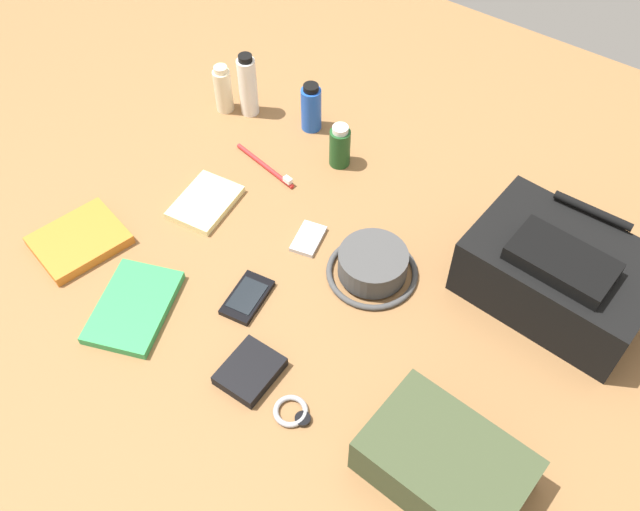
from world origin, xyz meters
TOP-DOWN VIEW (x-y plane):
  - ground_plane at (0.00, 0.00)m, footprint 2.64×2.02m
  - backpack at (0.41, 0.20)m, footprint 0.36×0.26m
  - toiletry_pouch at (0.41, -0.24)m, footprint 0.27×0.23m
  - bucket_hat at (0.09, 0.05)m, footprint 0.19×0.19m
  - lotion_bottle at (-0.47, 0.27)m, footprint 0.04×0.04m
  - toothpaste_tube at (-0.42, 0.30)m, footprint 0.04×0.04m
  - deodorant_spray at (-0.26, 0.34)m, footprint 0.05×0.05m
  - shampoo_bottle at (-0.14, 0.28)m, footprint 0.05×0.05m
  - paperback_novel at (-0.45, -0.23)m, footprint 0.19×0.21m
  - travel_guidebook at (-0.24, -0.29)m, footprint 0.19×0.23m
  - cell_phone at (-0.07, -0.15)m, footprint 0.08×0.12m
  - media_player at (-0.06, 0.05)m, footprint 0.07×0.09m
  - wristwatch at (0.14, -0.29)m, footprint 0.07×0.06m
  - toothbrush at (-0.26, 0.16)m, footprint 0.19×0.05m
  - wallet at (0.04, -0.27)m, footprint 0.09×0.11m
  - notepad at (-0.30, -0.00)m, footprint 0.13×0.16m

SIDE VIEW (x-z plane):
  - ground_plane at x=0.00m, z-range -0.02..0.00m
  - media_player at x=-0.06m, z-range 0.00..0.01m
  - wristwatch at x=0.14m, z-range 0.00..0.01m
  - toothbrush at x=-0.26m, z-range 0.00..0.02m
  - cell_phone at x=-0.07m, z-range 0.00..0.01m
  - notepad at x=-0.30m, z-range 0.00..0.02m
  - travel_guidebook at x=-0.24m, z-range 0.00..0.02m
  - paperback_novel at x=-0.45m, z-range 0.00..0.02m
  - wallet at x=0.04m, z-range 0.00..0.02m
  - bucket_hat at x=0.09m, z-range 0.00..0.06m
  - toiletry_pouch at x=0.41m, z-range 0.00..0.09m
  - shampoo_bottle at x=-0.14m, z-range 0.00..0.10m
  - deodorant_spray at x=-0.26m, z-range 0.00..0.12m
  - lotion_bottle at x=-0.47m, z-range 0.00..0.12m
  - backpack at x=0.41m, z-range -0.01..0.16m
  - toothpaste_tube at x=-0.42m, z-range 0.00..0.16m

